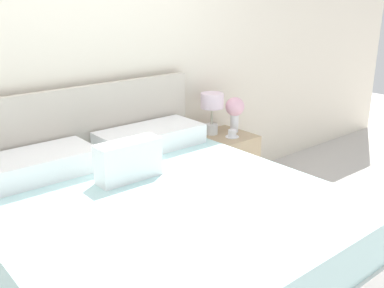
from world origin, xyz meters
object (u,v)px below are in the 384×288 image
(nightstand, at_px, (223,166))
(teacup, at_px, (232,134))
(table_lamp, at_px, (212,106))
(bed, at_px, (155,237))
(flower_vase, at_px, (235,109))

(nightstand, height_order, teacup, teacup)
(nightstand, distance_m, table_lamp, 0.52)
(bed, relative_size, flower_vase, 6.46)
(bed, distance_m, flower_vase, 1.52)
(bed, bearing_deg, flower_vase, 27.17)
(bed, relative_size, table_lamp, 5.56)
(nightstand, distance_m, teacup, 0.31)
(bed, xyz_separation_m, nightstand, (1.17, 0.65, -0.05))
(nightstand, distance_m, flower_vase, 0.48)
(bed, height_order, teacup, bed)
(nightstand, bearing_deg, teacup, -77.82)
(nightstand, relative_size, teacup, 4.91)
(table_lamp, relative_size, teacup, 3.13)
(flower_vase, bearing_deg, nightstand, -174.02)
(bed, distance_m, nightstand, 1.34)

